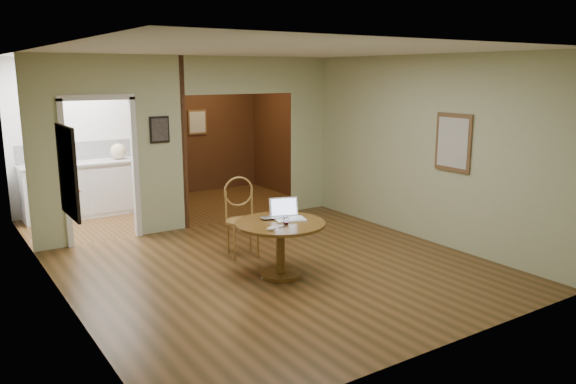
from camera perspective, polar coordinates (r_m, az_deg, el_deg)
floor at (r=7.15m, az=-0.57°, el=-7.92°), size 5.00×5.00×0.00m
room_shell at (r=9.38m, az=-13.43°, el=4.64°), size 5.20×7.50×5.00m
dining_table at (r=6.80m, az=-0.79°, el=-4.52°), size 1.09×1.09×0.68m
chair at (r=7.62m, az=-4.80°, el=-2.05°), size 0.54×0.54×1.07m
open_laptop at (r=6.89m, az=-0.07°, el=-2.21°), size 0.42×0.41×0.25m
closed_laptop at (r=6.87m, az=-1.18°, el=-2.70°), size 0.38×0.27×0.03m
mouse at (r=6.39m, az=-1.70°, el=-3.74°), size 0.12×0.07×0.05m
wine_glass at (r=6.64m, az=-0.19°, el=-2.95°), size 0.08×0.08×0.09m
pen at (r=6.53m, az=-0.55°, el=-3.56°), size 0.13×0.03×0.01m
kitchen_cabinet at (r=10.30m, az=-19.94°, el=0.29°), size 2.06×0.60×0.94m
grocery_bag at (r=10.36m, az=-16.87°, el=3.97°), size 0.32×0.29×0.28m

